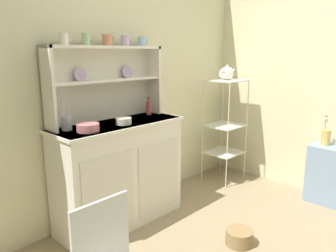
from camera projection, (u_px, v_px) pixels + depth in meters
wall_back at (121, 79)px, 3.02m from camera, size 3.84×0.05×2.50m
hutch_cabinet at (120, 172)px, 2.85m from camera, size 1.17×0.45×0.91m
hutch_shelf_unit at (105, 77)px, 2.77m from camera, size 1.09×0.18×0.64m
bakers_rack at (225, 119)px, 3.77m from camera, size 0.41×0.36×1.19m
side_shelf_blue at (334, 176)px, 3.23m from camera, size 0.28×0.48×0.59m
floor_basket at (239, 237)px, 2.58m from camera, size 0.22×0.22×0.12m
cup_cream_0 at (64, 39)px, 2.41m from camera, size 0.08×0.06×0.08m
cup_sage_1 at (86, 39)px, 2.54m from camera, size 0.08×0.06×0.09m
cup_terracotta_2 at (107, 40)px, 2.68m from camera, size 0.09×0.08×0.09m
cup_lilac_3 at (125, 41)px, 2.82m from camera, size 0.09×0.07×0.09m
cup_sky_4 at (142, 41)px, 2.95m from camera, size 0.08×0.07×0.09m
bowl_mixing_large at (88, 127)px, 2.45m from camera, size 0.17×0.17×0.06m
bowl_floral_medium at (124, 121)px, 2.69m from camera, size 0.13×0.13×0.05m
jam_bottle at (149, 108)px, 3.09m from camera, size 0.05×0.05×0.17m
utensil_jar at (66, 123)px, 2.48m from camera, size 0.08×0.08×0.24m
porcelain_teapot at (227, 73)px, 3.65m from camera, size 0.24×0.15×0.17m
flower_vase at (326, 136)px, 3.22m from camera, size 0.09×0.09×0.31m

